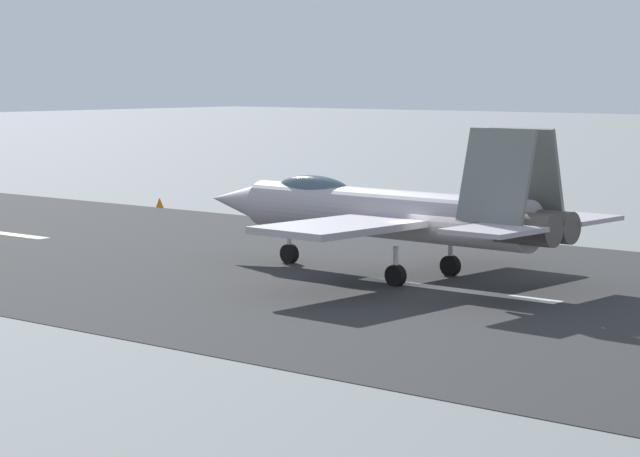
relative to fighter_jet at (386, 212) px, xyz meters
The scene contains 5 objects.
ground_plane 3.98m from the fighter_jet, 160.78° to the left, with size 400.00×400.00×0.00m, color gray.
runway_strip 3.98m from the fighter_jet, 160.88° to the left, with size 240.00×26.00×0.02m.
fighter_jet is the anchor object (origin of this frame).
marker_cone_mid 13.60m from the fighter_jet, 65.31° to the right, with size 0.44×0.44×0.55m, color orange.
marker_cone_far 27.97m from the fighter_jet, 25.96° to the right, with size 0.44×0.44×0.55m, color orange.
Camera 1 is at (-25.52, 36.87, 7.27)m, focal length 73.29 mm.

